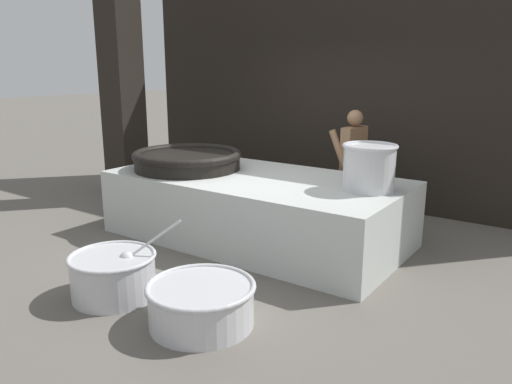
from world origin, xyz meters
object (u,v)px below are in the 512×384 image
object	(u,v)px
stock_pot	(369,166)
cook	(352,162)
giant_wok_near	(187,159)
prep_bowl_vegetables	(113,273)
prep_bowl_meat	(201,302)

from	to	relation	value
stock_pot	cook	size ratio (longest dim) A/B	0.38
giant_wok_near	stock_pot	xyz separation A→B (m)	(2.37, 0.27, 0.13)
prep_bowl_vegetables	prep_bowl_meat	xyz separation A→B (m)	(1.01, 0.07, -0.03)
giant_wok_near	prep_bowl_vegetables	size ratio (longest dim) A/B	1.57
giant_wok_near	stock_pot	size ratio (longest dim) A/B	2.41
prep_bowl_meat	prep_bowl_vegetables	bearing A→B (deg)	-175.90
stock_pot	prep_bowl_vegetables	xyz separation A→B (m)	(-1.54, -2.21, -0.83)
giant_wok_near	cook	distance (m)	2.22
giant_wok_near	prep_bowl_meat	distance (m)	2.72
stock_pot	prep_bowl_meat	xyz separation A→B (m)	(-0.53, -2.14, -0.86)
prep_bowl_vegetables	prep_bowl_meat	size ratio (longest dim) A/B	0.98
stock_pot	cook	xyz separation A→B (m)	(-0.73, 1.22, -0.23)
prep_bowl_vegetables	prep_bowl_meat	world-z (taller)	prep_bowl_vegetables
cook	prep_bowl_meat	world-z (taller)	cook
stock_pot	prep_bowl_vegetables	world-z (taller)	stock_pot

